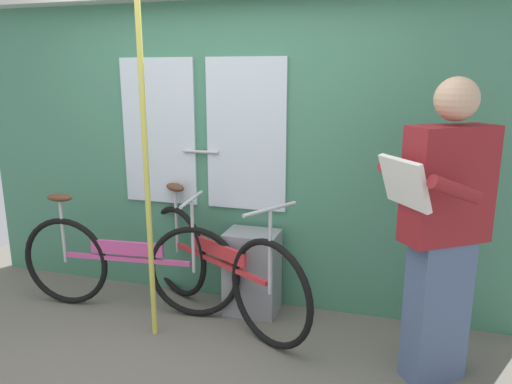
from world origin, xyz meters
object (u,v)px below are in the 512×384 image
bicycle_leaning_behind (127,263)px  trash_bin_by_wall (252,272)px  handrail_pole (146,173)px  bicycle_near_door (218,267)px  passenger_reading_newspaper (443,229)px

bicycle_leaning_behind → trash_bin_by_wall: (0.89, 0.24, -0.06)m
bicycle_leaning_behind → handrail_pole: size_ratio=0.76×
bicycle_leaning_behind → handrail_pole: 0.86m
bicycle_near_door → passenger_reading_newspaper: bearing=17.4°
bicycle_near_door → bicycle_leaning_behind: bearing=-142.5°
passenger_reading_newspaper → handrail_pole: handrail_pole is taller
trash_bin_by_wall → bicycle_near_door: bearing=-144.3°
bicycle_near_door → trash_bin_by_wall: size_ratio=2.50×
handrail_pole → trash_bin_by_wall: bearing=42.5°
bicycle_leaning_behind → trash_bin_by_wall: bicycle_leaning_behind is taller
bicycle_leaning_behind → trash_bin_by_wall: 0.93m
bicycle_near_door → handrail_pole: 0.87m
passenger_reading_newspaper → handrail_pole: 1.79m
bicycle_leaning_behind → handrail_pole: (0.35, -0.26, 0.75)m
passenger_reading_newspaper → handrail_pole: (-1.77, -0.02, 0.21)m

